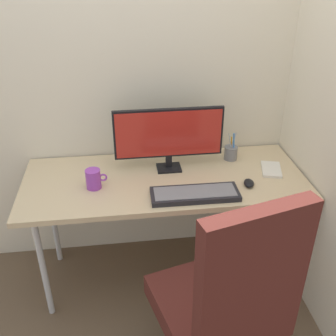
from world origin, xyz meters
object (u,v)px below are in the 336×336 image
office_chair (225,303)px  mouse (249,183)px  monitor (169,135)px  pen_holder (231,152)px  coffee_mug (94,179)px  keyboard (195,194)px  notebook (271,170)px

office_chair → mouse: 0.73m
monitor → pen_holder: size_ratio=3.50×
mouse → coffee_mug: 0.85m
keyboard → notebook: 0.54m
pen_holder → coffee_mug: (-0.83, -0.23, 0.01)m
office_chair → mouse: (0.29, 0.65, 0.18)m
mouse → pen_holder: 0.32m
mouse → pen_holder: pen_holder is taller
office_chair → notebook: size_ratio=6.48×
office_chair → monitor: office_chair is taller
office_chair → coffee_mug: office_chair is taller
pen_holder → notebook: 0.27m
coffee_mug → office_chair: bearing=-52.9°
keyboard → coffee_mug: bearing=163.5°
mouse → notebook: (0.18, 0.14, -0.01)m
monitor → pen_holder: bearing=9.3°
monitor → pen_holder: (0.40, 0.06, -0.17)m
mouse → notebook: 0.23m
monitor → mouse: 0.53m
pen_holder → mouse: bearing=-86.6°
notebook → coffee_mug: bearing=-161.9°
keyboard → notebook: keyboard is taller
pen_holder → coffee_mug: size_ratio=1.54×
office_chair → notebook: (0.47, 0.79, 0.17)m
keyboard → pen_holder: 0.49m
monitor → coffee_mug: monitor is taller
keyboard → pen_holder: pen_holder is taller
monitor → notebook: 0.64m
coffee_mug → mouse: bearing=-6.1°
monitor → coffee_mug: size_ratio=5.38×
coffee_mug → notebook: bearing=2.9°
monitor → notebook: (0.60, -0.11, -0.21)m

